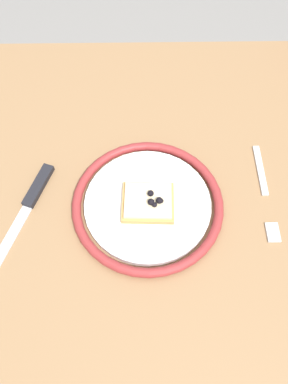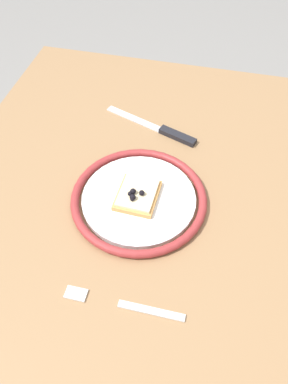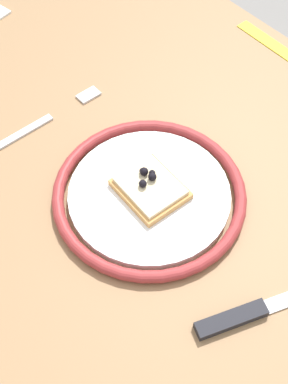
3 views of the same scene
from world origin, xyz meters
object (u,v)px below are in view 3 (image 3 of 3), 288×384
object	(u,v)px
plate	(149,194)
knife	(256,311)
pizza_slice_near	(150,187)
dining_table	(121,211)
fork	(47,119)

from	to	relation	value
plate	knife	size ratio (longest dim) A/B	1.16
knife	pizza_slice_near	bearing A→B (deg)	176.18
knife	dining_table	bearing A→B (deg)	-179.68
dining_table	knife	bearing A→B (deg)	0.32
dining_table	fork	bearing A→B (deg)	-175.78
fork	dining_table	bearing A→B (deg)	4.22
pizza_slice_near	fork	size ratio (longest dim) A/B	0.46
dining_table	plate	size ratio (longest dim) A/B	4.11
pizza_slice_near	dining_table	bearing A→B (deg)	-162.86
knife	fork	size ratio (longest dim) A/B	1.15
plate	fork	size ratio (longest dim) A/B	1.34
plate	fork	distance (m)	0.22
pizza_slice_near	fork	world-z (taller)	pizza_slice_near
dining_table	pizza_slice_near	distance (m)	0.12
plate	knife	distance (m)	0.21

